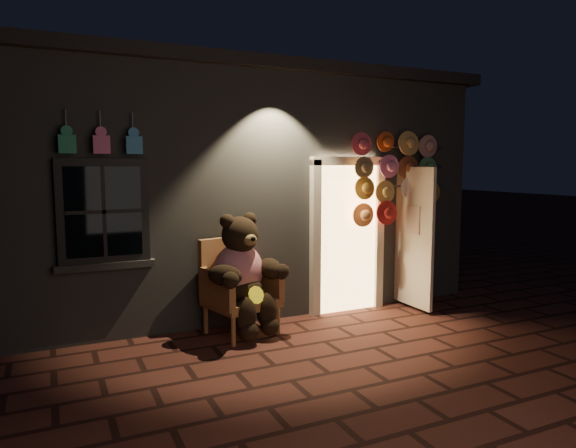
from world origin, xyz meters
TOP-DOWN VIEW (x-y plane):
  - ground at (0.00, 0.00)m, footprint 60.00×60.00m
  - shop_building at (0.00, 3.99)m, footprint 7.30×5.95m
  - wicker_armchair at (-0.40, 1.20)m, footprint 0.95×0.90m
  - teddy_bear at (-0.37, 1.05)m, footprint 1.02×0.91m
  - hat_rack at (2.03, 1.28)m, footprint 1.60×0.22m

SIDE VIEW (x-z plane):
  - ground at x=0.00m, z-range 0.00..0.00m
  - wicker_armchair at x=-0.40m, z-range 0.00..1.17m
  - teddy_bear at x=-0.37m, z-range 0.05..1.49m
  - shop_building at x=0.00m, z-range -0.02..3.49m
  - hat_rack at x=2.03m, z-range 0.67..3.21m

